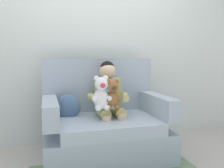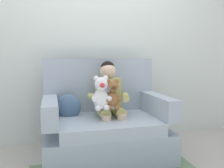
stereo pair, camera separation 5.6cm
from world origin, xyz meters
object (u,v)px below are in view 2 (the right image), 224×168
(plush_brown, at_px, (112,95))
(throw_pillow, at_px, (69,107))
(plush_grey, at_px, (108,95))
(armchair, at_px, (105,126))
(seated_child, at_px, (109,96))
(plush_white, at_px, (101,94))

(plush_brown, relative_size, throw_pillow, 1.14)
(plush_grey, bearing_deg, armchair, 79.58)
(armchair, xyz_separation_m, plush_grey, (-0.00, -0.14, 0.35))
(seated_child, height_order, throw_pillow, seated_child)
(plush_grey, relative_size, plush_white, 0.85)
(armchair, height_order, throw_pillow, armchair)
(seated_child, distance_m, plush_grey, 0.16)
(seated_child, relative_size, plush_grey, 2.90)
(plush_white, height_order, throw_pillow, plush_white)
(plush_brown, distance_m, throw_pillow, 0.51)
(plush_brown, height_order, throw_pillow, plush_brown)
(throw_pillow, bearing_deg, plush_brown, -33.37)
(plush_brown, bearing_deg, armchair, 124.84)
(armchair, bearing_deg, plush_brown, -75.93)
(armchair, relative_size, plush_brown, 4.24)
(plush_brown, bearing_deg, plush_white, -157.58)
(plush_white, distance_m, throw_pillow, 0.43)
(armchair, bearing_deg, seated_child, 11.58)
(seated_child, distance_m, plush_brown, 0.18)
(seated_child, bearing_deg, plush_brown, -94.60)
(seated_child, relative_size, plush_brown, 2.78)
(seated_child, xyz_separation_m, plush_white, (-0.13, -0.18, 0.05))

